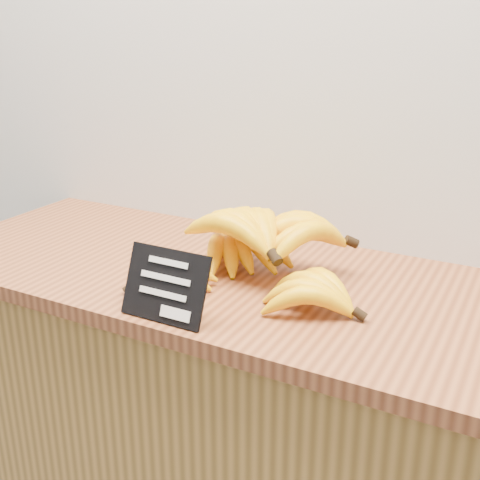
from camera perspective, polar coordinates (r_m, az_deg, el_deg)
name	(u,v)px	position (r m, az deg, el deg)	size (l,w,h in m)	color
counter	(250,472)	(1.44, 1.00, -21.12)	(1.27, 0.50, 0.90)	#A97C36
counter_top	(252,282)	(1.19, 1.13, -4.02)	(1.42, 0.54, 0.03)	brown
chalkboard_sign	(165,286)	(1.01, -7.11, -4.30)	(0.15, 0.01, 0.12)	black
banana_pile	(253,250)	(1.14, 1.24, -0.94)	(0.47, 0.37, 0.13)	yellow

